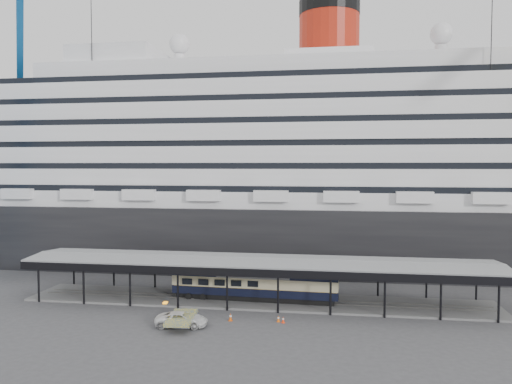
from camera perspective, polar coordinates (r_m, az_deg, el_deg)
ground at (r=56.66m, az=-0.57°, el=-13.76°), size 200.00×200.00×0.00m
cruise_ship at (r=86.01m, az=2.93°, el=4.33°), size 130.00×30.00×43.90m
platform_canopy at (r=60.82m, az=0.21°, el=-10.29°), size 56.00×9.18×5.30m
port_truck at (r=52.86m, az=-8.50°, el=-14.21°), size 5.49×2.95×1.47m
pullman_carriage at (r=60.87m, az=-0.17°, el=-10.23°), size 20.09×3.49×19.63m
traffic_cone_left at (r=54.28m, az=-2.94°, el=-14.07°), size 0.45×0.45×0.82m
traffic_cone_mid at (r=53.64m, az=3.13°, el=-14.36°), size 0.46×0.46×0.69m
traffic_cone_right at (r=53.95m, az=2.58°, el=-14.26°), size 0.46×0.46×0.68m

